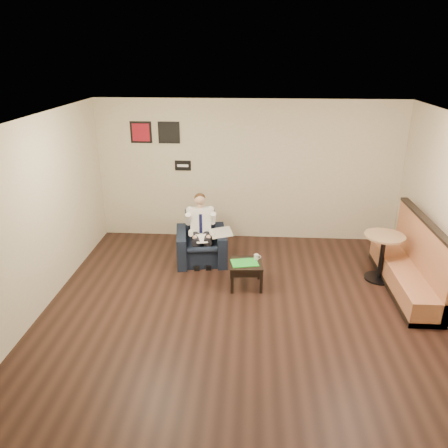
# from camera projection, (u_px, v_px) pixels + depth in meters

# --- Properties ---
(ground) EXTENTS (6.00, 6.00, 0.00)m
(ground) POSITION_uv_depth(u_px,v_px,m) (243.00, 317.00, 6.39)
(ground) COLOR black
(ground) RESTS_ON ground
(wall_back) EXTENTS (6.00, 0.02, 2.80)m
(wall_back) POSITION_uv_depth(u_px,v_px,m) (248.00, 171.00, 8.65)
(wall_back) COLOR beige
(wall_back) RESTS_ON ground
(wall_front) EXTENTS (6.00, 0.02, 2.80)m
(wall_front) POSITION_uv_depth(u_px,v_px,m) (236.00, 389.00, 3.09)
(wall_front) COLOR beige
(wall_front) RESTS_ON ground
(wall_left) EXTENTS (0.02, 6.00, 2.80)m
(wall_left) POSITION_uv_depth(u_px,v_px,m) (29.00, 223.00, 6.06)
(wall_left) COLOR beige
(wall_left) RESTS_ON ground
(ceiling) EXTENTS (6.00, 6.00, 0.02)m
(ceiling) POSITION_uv_depth(u_px,v_px,m) (247.00, 123.00, 5.35)
(ceiling) COLOR white
(ceiling) RESTS_ON wall_back
(seating_sign) EXTENTS (0.32, 0.02, 0.20)m
(seating_sign) POSITION_uv_depth(u_px,v_px,m) (183.00, 166.00, 8.68)
(seating_sign) COLOR black
(seating_sign) RESTS_ON wall_back
(art_print_left) EXTENTS (0.42, 0.03, 0.42)m
(art_print_left) POSITION_uv_depth(u_px,v_px,m) (141.00, 132.00, 8.49)
(art_print_left) COLOR maroon
(art_print_left) RESTS_ON wall_back
(art_print_right) EXTENTS (0.42, 0.03, 0.42)m
(art_print_right) POSITION_uv_depth(u_px,v_px,m) (169.00, 133.00, 8.46)
(art_print_right) COLOR black
(art_print_right) RESTS_ON wall_back
(armchair) EXTENTS (1.02, 1.02, 0.86)m
(armchair) POSITION_uv_depth(u_px,v_px,m) (201.00, 239.00, 7.96)
(armchair) COLOR black
(armchair) RESTS_ON ground
(seated_man) EXTENTS (0.69, 0.92, 1.18)m
(seated_man) POSITION_uv_depth(u_px,v_px,m) (201.00, 233.00, 7.80)
(seated_man) COLOR white
(seated_man) RESTS_ON armchair
(lap_papers) EXTENTS (0.25, 0.32, 0.01)m
(lap_papers) POSITION_uv_depth(u_px,v_px,m) (202.00, 239.00, 7.73)
(lap_papers) COLOR white
(lap_papers) RESTS_ON seated_man
(newspaper) EXTENTS (0.46, 0.53, 0.01)m
(newspaper) POSITION_uv_depth(u_px,v_px,m) (221.00, 232.00, 7.85)
(newspaper) COLOR silver
(newspaper) RESTS_ON armchair
(side_table) EXTENTS (0.56, 0.56, 0.43)m
(side_table) POSITION_uv_depth(u_px,v_px,m) (246.00, 274.00, 7.16)
(side_table) COLOR black
(side_table) RESTS_ON ground
(green_folder) EXTENTS (0.48, 0.39, 0.01)m
(green_folder) POSITION_uv_depth(u_px,v_px,m) (244.00, 263.00, 7.07)
(green_folder) COLOR green
(green_folder) RESTS_ON side_table
(coffee_mug) EXTENTS (0.08, 0.08, 0.09)m
(coffee_mug) POSITION_uv_depth(u_px,v_px,m) (256.00, 257.00, 7.17)
(coffee_mug) COLOR white
(coffee_mug) RESTS_ON side_table
(smartphone) EXTENTS (0.14, 0.08, 0.01)m
(smartphone) POSITION_uv_depth(u_px,v_px,m) (249.00, 258.00, 7.22)
(smartphone) COLOR black
(smartphone) RESTS_ON side_table
(banquette) EXTENTS (0.55, 2.29, 1.17)m
(banquette) POSITION_uv_depth(u_px,v_px,m) (408.00, 256.00, 6.95)
(banquette) COLOR #AB6842
(banquette) RESTS_ON ground
(cafe_table) EXTENTS (0.78, 0.78, 0.82)m
(cafe_table) POSITION_uv_depth(u_px,v_px,m) (382.00, 257.00, 7.30)
(cafe_table) COLOR #9F7A56
(cafe_table) RESTS_ON ground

